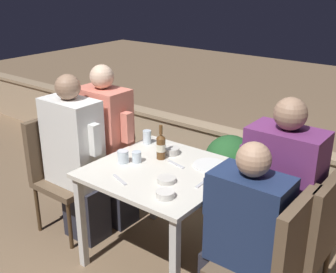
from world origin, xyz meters
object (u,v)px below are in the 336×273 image
(chair_right_near, at_px, (276,258))
(potted_plant, at_px, (116,149))
(person_white_polo, at_px, (77,159))
(person_coral_top, at_px, (108,146))
(person_purple_stripe, at_px, (276,204))
(chair_left_near, at_px, (61,164))
(beer_bottle, at_px, (161,146))
(person_navy_jumper, at_px, (242,238))
(chair_right_far, at_px, (306,234))
(chair_left_far, at_px, (92,154))

(chair_right_near, height_order, potted_plant, chair_right_near)
(person_white_polo, relative_size, person_coral_top, 0.98)
(person_coral_top, height_order, person_purple_stripe, person_purple_stripe)
(chair_left_near, height_order, beer_bottle, beer_bottle)
(person_navy_jumper, height_order, chair_right_far, person_navy_jumper)
(chair_right_near, distance_m, person_navy_jumper, 0.22)
(chair_left_far, relative_size, person_coral_top, 0.70)
(chair_left_near, relative_size, person_white_polo, 0.72)
(chair_left_near, distance_m, person_white_polo, 0.23)
(person_white_polo, relative_size, chair_left_far, 1.40)
(chair_right_near, bearing_deg, person_navy_jumper, 180.00)
(person_navy_jumper, bearing_deg, chair_left_near, 178.11)
(chair_left_far, xyz_separation_m, beer_bottle, (0.80, -0.04, 0.29))
(chair_right_near, bearing_deg, person_white_polo, 178.12)
(chair_left_near, relative_size, potted_plant, 1.33)
(chair_right_far, bearing_deg, person_navy_jumper, -128.84)
(chair_right_far, bearing_deg, chair_left_far, 178.91)
(chair_left_far, bearing_deg, person_coral_top, -0.00)
(chair_left_near, xyz_separation_m, chair_right_near, (1.90, -0.06, 0.00))
(person_coral_top, relative_size, person_purple_stripe, 0.99)
(person_white_polo, relative_size, person_navy_jumper, 1.11)
(chair_right_near, bearing_deg, potted_plant, 158.64)
(chair_left_near, relative_size, chair_right_far, 1.00)
(chair_right_near, relative_size, beer_bottle, 3.70)
(chair_left_near, xyz_separation_m, person_coral_top, (0.25, 0.31, 0.12))
(person_coral_top, bearing_deg, beer_bottle, -4.33)
(chair_left_near, relative_size, person_coral_top, 0.70)
(person_white_polo, xyz_separation_m, chair_right_far, (1.74, 0.27, -0.11))
(chair_left_near, height_order, chair_left_far, same)
(chair_right_far, bearing_deg, chair_right_near, -98.47)
(person_coral_top, xyz_separation_m, person_purple_stripe, (1.49, -0.04, 0.01))
(person_white_polo, bearing_deg, person_purple_stripe, 9.98)
(person_purple_stripe, bearing_deg, person_coral_top, 178.61)
(beer_bottle, distance_m, potted_plant, 1.10)
(chair_right_near, xyz_separation_m, chair_right_far, (0.05, 0.33, 0.00))
(chair_left_near, bearing_deg, person_white_polo, 0.00)
(chair_left_near, xyz_separation_m, beer_bottle, (0.84, 0.26, 0.29))
(person_white_polo, distance_m, chair_right_far, 1.76)
(beer_bottle, bearing_deg, chair_left_near, -162.81)
(person_purple_stripe, distance_m, beer_bottle, 0.91)
(person_white_polo, xyz_separation_m, person_purple_stripe, (1.53, 0.27, 0.02))
(chair_left_far, bearing_deg, chair_right_far, -1.09)
(beer_bottle, bearing_deg, person_navy_jumper, -20.54)
(person_purple_stripe, height_order, beer_bottle, person_purple_stripe)
(potted_plant, bearing_deg, person_coral_top, -51.79)
(person_navy_jumper, bearing_deg, beer_bottle, 159.46)
(chair_left_near, bearing_deg, potted_plant, 95.87)
(person_white_polo, relative_size, chair_right_near, 1.40)
(person_white_polo, bearing_deg, potted_plant, 111.52)
(chair_left_far, relative_size, person_purple_stripe, 0.69)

